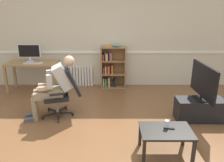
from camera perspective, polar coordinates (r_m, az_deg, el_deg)
name	(u,v)px	position (r m, az deg, el deg)	size (l,w,h in m)	color
ground_plane	(103,136)	(3.86, -2.35, -14.01)	(18.00, 18.00, 0.00)	brown
back_wall	(107,36)	(5.95, -1.40, 11.54)	(12.00, 0.13, 2.70)	beige
computer_desk	(34,67)	(5.93, -19.52, 3.52)	(1.29, 0.59, 0.76)	#9E7547
imac_monitor	(30,52)	(5.95, -20.35, 7.13)	(0.56, 0.14, 0.44)	silver
keyboard	(33,63)	(5.76, -19.71, 4.34)	(0.42, 0.12, 0.02)	silver
computer_mouse	(42,63)	(5.71, -17.54, 4.50)	(0.06, 0.10, 0.03)	white
bookshelf	(113,68)	(5.89, 0.16, 3.47)	(0.65, 0.29, 1.15)	olive
radiator	(80,76)	(6.13, -8.36, 1.27)	(0.76, 0.08, 0.54)	white
office_chair	(65,90)	(4.43, -12.09, -2.39)	(0.80, 0.65, 0.97)	black
person_seated	(55,85)	(4.39, -14.48, -1.06)	(1.02, 0.55, 1.21)	#937F60
tv_stand	(200,110)	(4.58, 21.83, -6.87)	(0.89, 0.39, 0.43)	black
tv_screen	(204,82)	(4.38, 22.73, -0.19)	(0.21, 1.00, 0.67)	black
coffee_table	(167,133)	(3.37, 13.97, -12.98)	(0.74, 0.51, 0.40)	black
drinking_glass	(167,124)	(3.36, 14.12, -10.80)	(0.06, 0.06, 0.12)	silver
spare_remote	(170,128)	(3.38, 14.76, -11.72)	(0.04, 0.15, 0.02)	black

